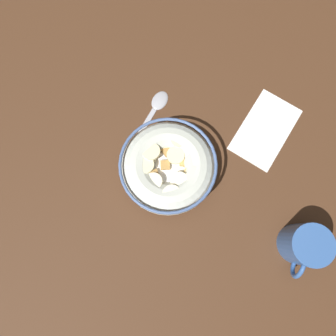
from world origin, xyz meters
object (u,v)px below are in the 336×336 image
at_px(cereal_bowl, 168,168).
at_px(spoon, 155,108).
at_px(coffee_mug, 304,245).
at_px(folded_napkin, 265,129).

bearing_deg(cereal_bowl, spoon, -146.59).
xyz_separation_m(spoon, coffee_mug, (0.16, 0.36, 0.03)).
bearing_deg(coffee_mug, spoon, -113.62).
bearing_deg(spoon, folded_napkin, 100.35).
bearing_deg(coffee_mug, folded_napkin, -147.21).
xyz_separation_m(cereal_bowl, coffee_mug, (0.04, 0.28, 0.00)).
height_order(cereal_bowl, coffee_mug, coffee_mug).
distance_m(spoon, coffee_mug, 0.40).
bearing_deg(folded_napkin, cereal_bowl, -44.38).
xyz_separation_m(spoon, folded_napkin, (-0.04, 0.23, -0.00)).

